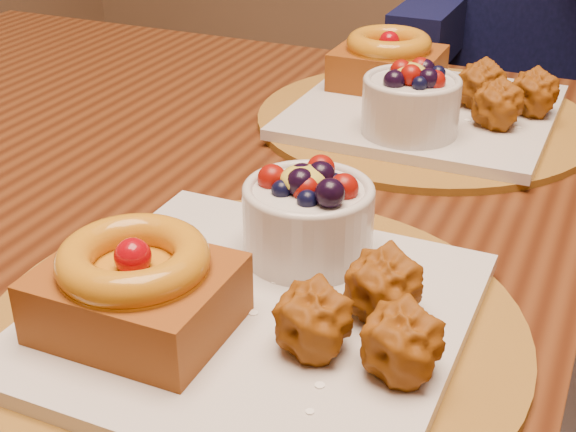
# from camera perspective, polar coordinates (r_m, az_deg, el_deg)

# --- Properties ---
(dining_table) EXTENTS (1.60, 0.90, 0.76)m
(dining_table) POSITION_cam_1_polar(r_m,az_deg,el_deg) (0.78, 4.86, -4.06)
(dining_table) COLOR #361709
(dining_table) RESTS_ON ground
(place_setting_near) EXTENTS (0.38, 0.38, 0.09)m
(place_setting_near) POSITION_cam_1_polar(r_m,az_deg,el_deg) (0.56, -2.50, -5.35)
(place_setting_near) COLOR brown
(place_setting_near) RESTS_ON dining_table
(place_setting_far) EXTENTS (0.38, 0.38, 0.09)m
(place_setting_far) POSITION_cam_1_polar(r_m,az_deg,el_deg) (0.92, 9.42, 8.22)
(place_setting_far) COLOR brown
(place_setting_far) RESTS_ON dining_table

